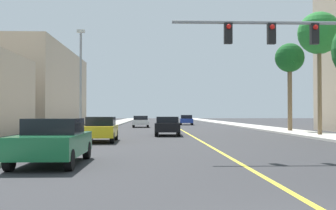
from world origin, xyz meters
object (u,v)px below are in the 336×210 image
(car_green, at_px, (53,141))
(palm_far, at_px, (290,60))
(car_blue, at_px, (186,120))
(palm_mid, at_px, (319,34))
(car_yellow, at_px, (101,129))
(car_black, at_px, (167,126))
(traffic_signal_mast, at_px, (332,46))
(street_lamp, at_px, (81,76))
(car_white, at_px, (141,121))

(car_green, bearing_deg, palm_far, -124.60)
(car_blue, bearing_deg, palm_mid, -74.48)
(car_yellow, bearing_deg, car_black, -123.54)
(palm_far, bearing_deg, traffic_signal_mast, -104.01)
(street_lamp, xyz_separation_m, car_black, (6.26, 1.46, -3.58))
(street_lamp, xyz_separation_m, car_green, (1.89, -15.89, -3.57))
(car_black, bearing_deg, palm_far, 26.91)
(car_green, distance_m, car_white, 36.25)
(car_blue, bearing_deg, car_green, -97.40)
(car_yellow, bearing_deg, palm_mid, -163.81)
(traffic_signal_mast, height_order, palm_far, palm_far)
(car_yellow, xyz_separation_m, car_black, (4.17, 6.60, -0.02))
(street_lamp, bearing_deg, car_black, 13.08)
(palm_mid, relative_size, car_green, 2.08)
(traffic_signal_mast, relative_size, car_blue, 2.28)
(car_yellow, bearing_deg, traffic_signal_mast, 141.28)
(palm_far, distance_m, car_blue, 25.59)
(traffic_signal_mast, distance_m, street_lamp, 18.07)
(car_green, height_order, car_white, car_green)
(traffic_signal_mast, bearing_deg, street_lamp, 133.59)
(traffic_signal_mast, distance_m, car_yellow, 13.55)
(traffic_signal_mast, distance_m, palm_far, 20.42)
(street_lamp, distance_m, car_black, 7.36)
(palm_mid, xyz_separation_m, car_yellow, (-15.06, -4.74, -6.62))
(car_yellow, height_order, car_green, car_green)
(palm_mid, height_order, car_blue, palm_mid)
(street_lamp, xyz_separation_m, car_blue, (10.08, 30.48, -3.58))
(car_blue, height_order, car_black, car_blue)
(car_blue, distance_m, car_yellow, 36.51)
(traffic_signal_mast, height_order, car_green, traffic_signal_mast)
(car_blue, relative_size, car_white, 1.03)
(traffic_signal_mast, relative_size, car_black, 2.43)
(palm_far, bearing_deg, car_white, 134.98)
(traffic_signal_mast, bearing_deg, car_black, 113.06)
(street_lamp, height_order, car_black, street_lamp)
(traffic_signal_mast, xyz_separation_m, car_yellow, (-10.36, 7.94, -3.64))
(car_yellow, relative_size, car_black, 1.02)
(palm_far, bearing_deg, car_blue, 107.01)
(traffic_signal_mast, distance_m, car_green, 11.53)
(street_lamp, relative_size, car_white, 1.73)
(car_yellow, bearing_deg, street_lamp, -69.13)
(palm_mid, relative_size, car_white, 2.03)
(street_lamp, relative_size, car_blue, 1.68)
(palm_mid, bearing_deg, car_yellow, -162.54)
(street_lamp, height_order, palm_far, palm_far)
(car_green, xyz_separation_m, car_white, (1.81, 36.20, -0.05))
(street_lamp, bearing_deg, car_green, -83.23)
(palm_mid, bearing_deg, car_black, 170.27)
(palm_far, bearing_deg, palm_mid, -91.80)
(street_lamp, relative_size, palm_far, 0.97)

